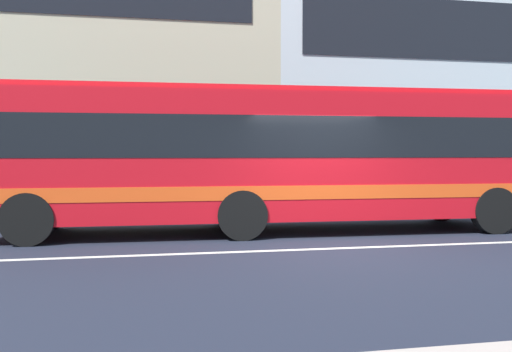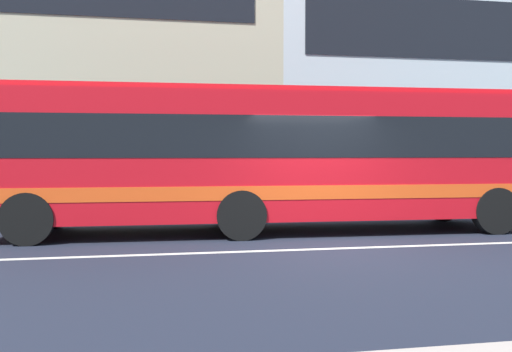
{
  "view_description": "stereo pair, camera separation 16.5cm",
  "coord_description": "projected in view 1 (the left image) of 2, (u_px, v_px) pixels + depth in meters",
  "views": [
    {
      "loc": [
        -3.45,
        -9.66,
        1.74
      ],
      "look_at": [
        -0.96,
        2.5,
        1.23
      ],
      "focal_mm": 39.51,
      "sensor_mm": 36.0,
      "label": 1
    },
    {
      "loc": [
        -3.29,
        -9.69,
        1.74
      ],
      "look_at": [
        -0.96,
        2.5,
        1.23
      ],
      "focal_mm": 39.51,
      "sensor_mm": 36.0,
      "label": 2
    }
  ],
  "objects": [
    {
      "name": "ground_plane",
      "position": [
        335.0,
        249.0,
        10.22
      ],
      "size": [
        160.0,
        160.0,
        0.0
      ],
      "primitive_type": "plane",
      "color": "#202535"
    },
    {
      "name": "lane_centre_line",
      "position": [
        335.0,
        248.0,
        10.22
      ],
      "size": [
        60.0,
        0.16,
        0.01
      ],
      "primitive_type": "cube",
      "color": "silver",
      "rests_on": "ground_plane"
    },
    {
      "name": "transit_bus",
      "position": [
        266.0,
        154.0,
        12.42
      ],
      "size": [
        11.64,
        2.98,
        3.11
      ],
      "color": "red",
      "rests_on": "ground_plane"
    },
    {
      "name": "apartment_block_right",
      "position": [
        458.0,
        74.0,
        25.52
      ],
      "size": [
        18.96,
        9.34,
        10.66
      ],
      "color": "silver",
      "rests_on": "ground_plane"
    }
  ]
}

